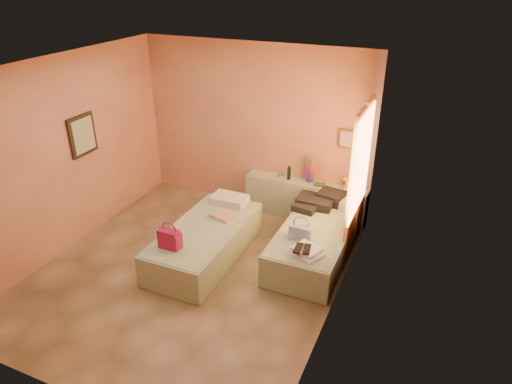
% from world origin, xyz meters
% --- Properties ---
extents(ground, '(4.50, 4.50, 0.00)m').
position_xyz_m(ground, '(0.00, 0.00, 0.00)').
color(ground, tan).
rests_on(ground, ground).
extents(room_walls, '(4.02, 4.51, 2.81)m').
position_xyz_m(room_walls, '(0.21, 0.57, 1.79)').
color(room_walls, tan).
rests_on(room_walls, ground).
extents(headboard_ledge, '(2.05, 0.30, 0.65)m').
position_xyz_m(headboard_ledge, '(0.98, 2.10, 0.33)').
color(headboard_ledge, '#AAB191').
rests_on(headboard_ledge, ground).
extents(bed_left, '(0.90, 2.00, 0.50)m').
position_xyz_m(bed_left, '(0.02, 0.40, 0.25)').
color(bed_left, '#A2B995').
rests_on(bed_left, ground).
extents(bed_right, '(0.90, 2.00, 0.50)m').
position_xyz_m(bed_right, '(1.48, 1.05, 0.25)').
color(bed_right, '#A2B995').
rests_on(bed_right, ground).
extents(water_bottle, '(0.08, 0.08, 0.22)m').
position_xyz_m(water_bottle, '(0.68, 2.10, 0.76)').
color(water_bottle, '#12311B').
rests_on(water_bottle, headboard_ledge).
extents(rainbow_box, '(0.12, 0.12, 0.41)m').
position_xyz_m(rainbow_box, '(1.02, 2.14, 0.86)').
color(rainbow_box, '#9B1344').
rests_on(rainbow_box, headboard_ledge).
extents(small_dish, '(0.13, 0.13, 0.03)m').
position_xyz_m(small_dish, '(0.52, 2.14, 0.66)').
color(small_dish, '#509267').
rests_on(small_dish, headboard_ledge).
extents(green_book, '(0.19, 0.15, 0.03)m').
position_xyz_m(green_book, '(1.22, 2.07, 0.66)').
color(green_book, '#254528').
rests_on(green_book, headboard_ledge).
extents(flower_vase, '(0.23, 0.23, 0.23)m').
position_xyz_m(flower_vase, '(1.64, 2.12, 0.77)').
color(flower_vase, silver).
rests_on(flower_vase, headboard_ledge).
extents(magenta_handbag, '(0.29, 0.17, 0.27)m').
position_xyz_m(magenta_handbag, '(-0.14, -0.22, 0.64)').
color(magenta_handbag, '#9B1344').
rests_on(magenta_handbag, bed_left).
extents(khaki_garment, '(0.38, 0.34, 0.06)m').
position_xyz_m(khaki_garment, '(0.14, 0.76, 0.53)').
color(khaki_garment, tan).
rests_on(khaki_garment, bed_left).
extents(clothes_pile, '(0.61, 0.61, 0.18)m').
position_xyz_m(clothes_pile, '(1.33, 1.66, 0.59)').
color(clothes_pile, black).
rests_on(clothes_pile, bed_right).
extents(blue_handbag, '(0.32, 0.15, 0.20)m').
position_xyz_m(blue_handbag, '(1.37, 0.66, 0.60)').
color(blue_handbag, '#455DA5').
rests_on(blue_handbag, bed_right).
extents(towel_stack, '(0.44, 0.42, 0.10)m').
position_xyz_m(towel_stack, '(1.58, 0.32, 0.55)').
color(towel_stack, white).
rests_on(towel_stack, bed_right).
extents(sandal_pair, '(0.20, 0.25, 0.02)m').
position_xyz_m(sandal_pair, '(1.52, 0.27, 0.61)').
color(sandal_pair, black).
rests_on(sandal_pair, towel_stack).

